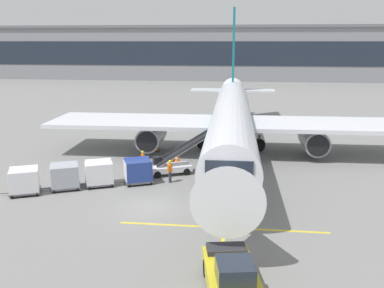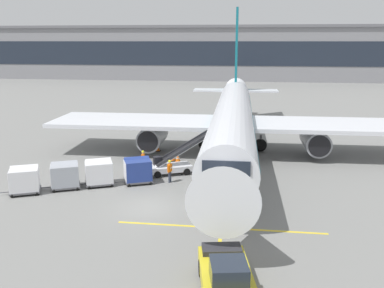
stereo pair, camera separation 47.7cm
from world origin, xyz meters
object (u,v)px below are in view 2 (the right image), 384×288
Objects in this scene: baggage_cart_lead at (138,170)px; baggage_cart_second at (99,172)px; parked_airplane at (233,118)px; ground_crew_marshaller at (170,170)px; safety_cone_wingtip at (172,157)px; safety_cone_nose_mark at (158,148)px; baggage_cart_fourth at (24,179)px; pushback_tug at (226,276)px; safety_cone_engine_keepout at (178,159)px; ground_crew_by_carts at (143,159)px; belt_loader at (173,163)px; ground_crew_by_loader at (134,168)px; baggage_cart_third at (65,175)px.

baggage_cart_second is at bearing -162.01° from baggage_cart_lead.
parked_airplane is 15.60× the size of baggage_cart_second.
safety_cone_wingtip is at bearing 98.32° from ground_crew_marshaller.
safety_cone_nose_mark is at bearing 122.70° from safety_cone_wingtip.
baggage_cart_fourth is 12.95m from safety_cone_wingtip.
safety_cone_wingtip is at bearing -57.30° from safety_cone_nose_mark.
pushback_tug is 6.36× the size of safety_cone_engine_keepout.
pushback_tug is at bearing -65.00° from ground_crew_by_carts.
safety_cone_wingtip is at bearing 100.46° from belt_loader.
pushback_tug is 2.70× the size of ground_crew_marshaller.
safety_cone_nose_mark is at bearing 78.00° from baggage_cart_second.
baggage_cart_second reaches higher than ground_crew_by_loader.
belt_loader is 1.11× the size of pushback_tug.
ground_crew_by_carts is (0.15, 2.36, 0.00)m from ground_crew_by_loader.
baggage_cart_fourth is 9.27m from ground_crew_by_carts.
baggage_cart_third is 16.90m from pushback_tug.
ground_crew_marshaller is at bearing 14.50° from baggage_cart_second.
pushback_tug is 14.82m from ground_crew_marshaller.
parked_airplane reaches higher than ground_crew_marshaller.
safety_cone_nose_mark is (6.76, 12.64, -0.69)m from baggage_cart_fourth.
safety_cone_wingtip is at bearing 71.12° from ground_crew_by_loader.
baggage_cart_fourth is 1.61× the size of ground_crew_by_carts.
baggage_cart_fourth is at bearing -150.61° from baggage_cart_third.
safety_cone_wingtip is at bearing -146.81° from parked_airplane.
ground_crew_marshaller reaches higher than safety_cone_wingtip.
belt_loader reaches higher than baggage_cart_lead.
pushback_tug is 20.67m from safety_cone_wingtip.
parked_airplane is at bearing 65.02° from ground_crew_marshaller.
baggage_cart_fourth is (-9.44, -5.82, 0.09)m from belt_loader.
ground_crew_by_loader is at bearing 28.85° from baggage_cart_third.
safety_cone_wingtip is at bearing 47.35° from baggage_cart_fourth.
parked_airplane is at bearing 33.19° from safety_cone_wingtip.
baggage_cart_third reaches higher than pushback_tug.
parked_airplane is 15.60× the size of baggage_cart_lead.
ground_crew_by_loader is at bearing 177.45° from ground_crew_marshaller.
pushback_tug is at bearing -60.95° from ground_crew_by_loader.
ground_crew_by_loader reaches higher than safety_cone_nose_mark.
baggage_cart_fourth reaches higher than safety_cone_engine_keepout.
baggage_cart_third is 4.40× the size of safety_cone_nose_mark.
belt_loader is at bearing 50.03° from baggage_cart_lead.
baggage_cart_second is 1.00× the size of baggage_cart_fourth.
baggage_cart_fourth is at bearing -137.21° from parked_airplane.
safety_cone_wingtip reaches higher than safety_cone_engine_keepout.
ground_crew_by_carts is at bearing 172.71° from belt_loader.
ground_crew_by_loader is 1.00× the size of ground_crew_marshaller.
safety_cone_engine_keepout is at bearing 92.88° from ground_crew_marshaller.
safety_cone_engine_keepout is at bearing 91.64° from belt_loader.
ground_crew_marshaller is at bearing -72.33° from safety_cone_nose_mark.
belt_loader is at bearing 32.37° from baggage_cart_third.
ground_crew_marshaller is (2.82, -0.13, 0.00)m from ground_crew_by_loader.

